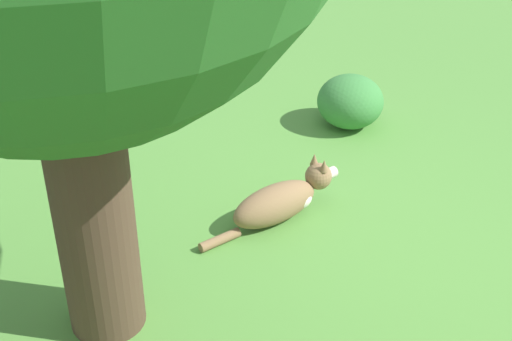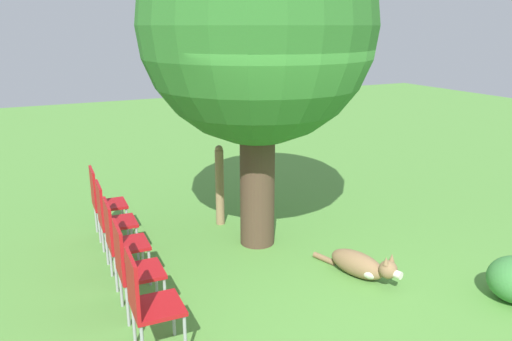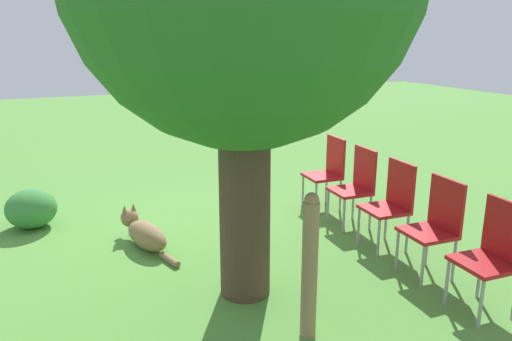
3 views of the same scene
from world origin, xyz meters
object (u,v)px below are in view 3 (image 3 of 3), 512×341
dog (144,233)px  red_chair_3 (436,222)px  red_chair_0 (328,168)px  red_chair_2 (392,200)px  red_chair_1 (357,182)px  fence_post (310,266)px  red_chair_4 (493,251)px

dog → red_chair_3: bearing=-142.5°
red_chair_0 → red_chair_2: (0.05, 1.39, 0.00)m
dog → red_chair_0: 2.56m
red_chair_0 → red_chair_1: 0.69m
fence_post → red_chair_2: fence_post is taller
red_chair_2 → red_chair_3: size_ratio=1.00×
red_chair_1 → red_chair_3: size_ratio=1.00×
dog → red_chair_1: (-2.49, 0.39, 0.39)m
red_chair_4 → dog: bearing=-43.5°
fence_post → red_chair_1: (-1.65, -1.81, -0.05)m
fence_post → red_chair_0: (-1.68, -2.50, -0.05)m
red_chair_3 → red_chair_2: bearing=-90.0°
fence_post → red_chair_3: size_ratio=1.22×
red_chair_1 → red_chair_3: bearing=90.0°
red_chair_0 → red_chair_3: same height
dog → red_chair_4: bearing=-152.1°
red_chair_0 → red_chair_3: (0.08, 2.08, 0.00)m
dog → red_chair_3: 3.04m
red_chair_0 → red_chair_4: bearing=90.0°
dog → red_chair_4: (-2.41, 2.47, 0.39)m
red_chair_3 → dog: bearing=-33.9°
fence_post → red_chair_4: size_ratio=1.22×
red_chair_3 → red_chair_4: size_ratio=1.00×
dog → red_chair_2: bearing=-130.1°
dog → fence_post: size_ratio=1.01×
red_chair_1 → red_chair_3: (0.05, 1.39, 0.00)m
red_chair_0 → red_chair_1: size_ratio=1.00×
red_chair_2 → red_chair_3: (0.03, 0.69, 0.00)m
fence_post → red_chair_1: bearing=-132.5°
dog → red_chair_0: (-2.51, -0.31, 0.39)m
red_chair_0 → red_chair_4: size_ratio=1.00×
dog → red_chair_4: red_chair_4 is taller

